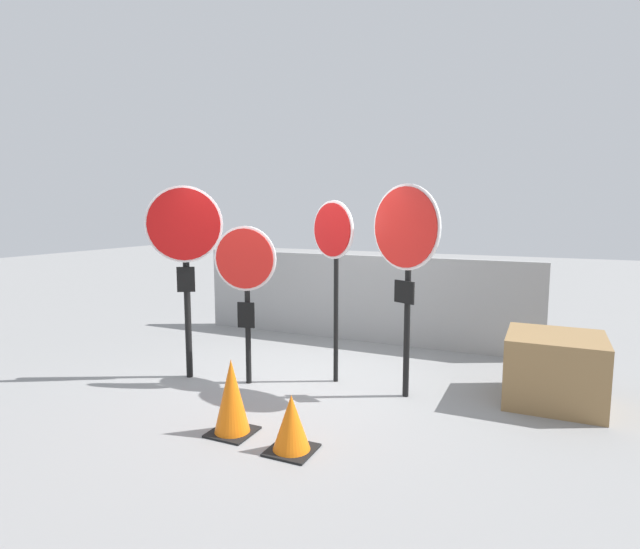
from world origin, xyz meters
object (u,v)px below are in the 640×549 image
traffic_cone_0 (232,397)px  storage_crate (554,369)px  stop_sign_3 (406,245)px  stop_sign_1 (245,273)px  traffic_cone_1 (291,424)px  stop_sign_0 (185,243)px  stop_sign_2 (333,247)px

traffic_cone_0 → storage_crate: 3.54m
stop_sign_3 → storage_crate: bearing=45.2°
traffic_cone_0 → storage_crate: (2.83, 2.14, 0.02)m
stop_sign_1 → traffic_cone_1: bearing=-57.2°
storage_crate → traffic_cone_1: bearing=-133.8°
stop_sign_0 → stop_sign_2: 1.85m
traffic_cone_0 → stop_sign_0: bearing=142.0°
stop_sign_1 → traffic_cone_0: 1.72m
stop_sign_0 → traffic_cone_0: bearing=-70.0°
stop_sign_0 → traffic_cone_0: 2.27m
stop_sign_0 → stop_sign_2: bearing=-12.1°
traffic_cone_0 → traffic_cone_1: size_ratio=1.41×
stop_sign_2 → stop_sign_3: 0.94m
traffic_cone_0 → traffic_cone_1: (0.69, -0.09, -0.11)m
traffic_cone_0 → traffic_cone_1: bearing=-7.2°
storage_crate → stop_sign_3: bearing=-161.2°
stop_sign_0 → traffic_cone_1: size_ratio=4.68×
stop_sign_2 → storage_crate: bearing=34.4°
stop_sign_0 → traffic_cone_1: bearing=-61.6°
stop_sign_1 → traffic_cone_0: (0.62, -1.23, -1.03)m
stop_sign_0 → traffic_cone_1: (2.12, -1.20, -1.48)m
stop_sign_3 → traffic_cone_1: (-0.56, -1.69, -1.50)m
stop_sign_3 → storage_crate: 2.16m
stop_sign_2 → stop_sign_3: stop_sign_3 is taller
stop_sign_2 → traffic_cone_1: stop_sign_2 is taller
stop_sign_2 → traffic_cone_1: bearing=-52.9°
traffic_cone_0 → traffic_cone_1: 0.71m
stop_sign_1 → traffic_cone_0: stop_sign_1 is taller
traffic_cone_0 → stop_sign_2: bearing=79.7°
stop_sign_0 → stop_sign_3: size_ratio=1.01×
stop_sign_2 → stop_sign_3: bearing=16.7°
stop_sign_1 → stop_sign_2: (0.93, 0.52, 0.30)m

